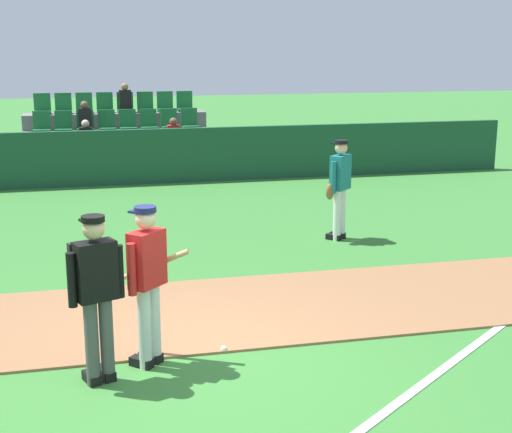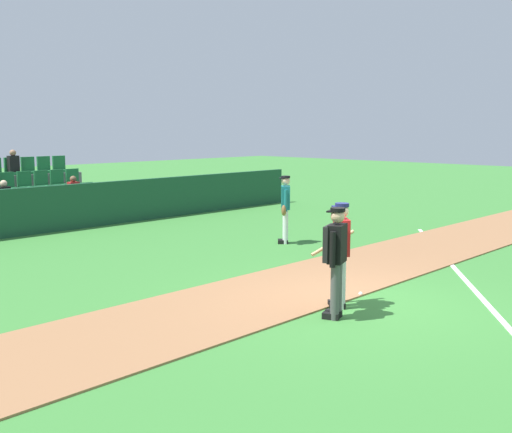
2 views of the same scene
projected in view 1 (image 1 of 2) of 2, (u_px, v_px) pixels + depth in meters
ground_plane at (179, 367)px, 7.90m from camera, size 80.00×80.00×0.00m
infield_dirt_path at (164, 316)px, 9.35m from camera, size 28.00×2.58×0.03m
foul_line_chalk at (457, 359)px, 8.09m from camera, size 9.62×7.34×0.01m
dugout_fence at (122, 157)px, 17.80m from camera, size 20.00×0.16×1.34m
stadium_bleachers at (118, 149)px, 19.59m from camera, size 5.00×2.95×2.30m
batter_red_jersey at (148, 280)px, 7.74m from camera, size 0.74×0.68×1.76m
umpire_home_plate at (96, 289)px, 7.34m from camera, size 0.56×0.41×1.76m
runner_teal_jersey at (339, 186)px, 12.77m from camera, size 0.58×0.49×1.76m
baseball at (224, 349)px, 8.29m from camera, size 0.07×0.07×0.07m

